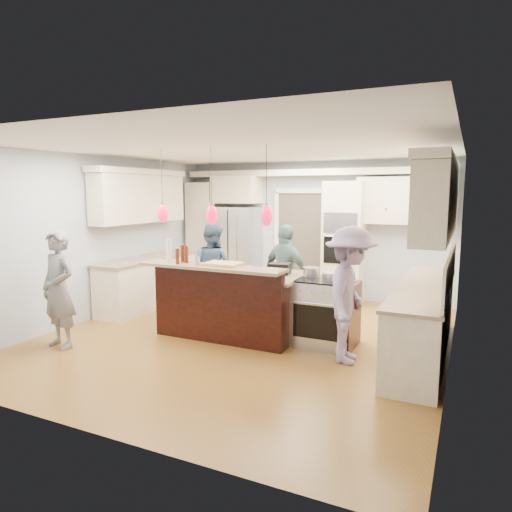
{
  "coord_description": "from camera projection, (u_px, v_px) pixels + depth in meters",
  "views": [
    {
      "loc": [
        2.89,
        -5.78,
        2.1
      ],
      "look_at": [
        0.0,
        0.35,
        1.15
      ],
      "focal_mm": 32.0,
      "sensor_mm": 36.0,
      "label": 1
    }
  ],
  "objects": [
    {
      "name": "ground_plane",
      "position": [
        246.0,
        336.0,
        6.69
      ],
      "size": [
        6.0,
        6.0,
        0.0
      ],
      "primitive_type": "plane",
      "color": "#AA762E",
      "rests_on": "ground"
    },
    {
      "name": "room_shell",
      "position": [
        245.0,
        212.0,
        6.44
      ],
      "size": [
        5.54,
        6.04,
        2.72
      ],
      "color": "#B2BCC6",
      "rests_on": "ground"
    },
    {
      "name": "refrigerator",
      "position": [
        236.0,
        250.0,
        9.58
      ],
      "size": [
        0.9,
        0.7,
        1.8
      ],
      "primitive_type": "cube",
      "color": "#B7B7BC",
      "rests_on": "ground"
    },
    {
      "name": "oven_column",
      "position": [
        344.0,
        243.0,
        8.6
      ],
      "size": [
        0.72,
        0.69,
        2.3
      ],
      "color": "#EFE4C1",
      "rests_on": "ground"
    },
    {
      "name": "back_upper_cabinets",
      "position": [
        273.0,
        214.0,
        9.25
      ],
      "size": [
        5.3,
        0.61,
        2.54
      ],
      "color": "#EFE4C1",
      "rests_on": "ground"
    },
    {
      "name": "right_counter_run",
      "position": [
        428.0,
        275.0,
        5.78
      ],
      "size": [
        0.64,
        3.1,
        2.51
      ],
      "color": "#EFE4C1",
      "rests_on": "ground"
    },
    {
      "name": "left_cabinets",
      "position": [
        145.0,
        250.0,
        8.29
      ],
      "size": [
        0.64,
        2.3,
        2.51
      ],
      "color": "#EFE4C1",
      "rests_on": "ground"
    },
    {
      "name": "kitchen_island",
      "position": [
        233.0,
        301.0,
        6.79
      ],
      "size": [
        2.1,
        1.46,
        1.12
      ],
      "color": "black",
      "rests_on": "ground"
    },
    {
      "name": "island_range",
      "position": [
        326.0,
        313.0,
        6.27
      ],
      "size": [
        0.82,
        0.71,
        0.92
      ],
      "color": "#B7B7BC",
      "rests_on": "ground"
    },
    {
      "name": "pendant_lights",
      "position": [
        212.0,
        215.0,
        6.09
      ],
      "size": [
        1.75,
        0.15,
        1.03
      ],
      "color": "black",
      "rests_on": "ground"
    },
    {
      "name": "person_bar_end",
      "position": [
        59.0,
        289.0,
        6.14
      ],
      "size": [
        0.64,
        0.47,
        1.6
      ],
      "primitive_type": "imported",
      "rotation": [
        0.0,
        0.0,
        -0.16
      ],
      "color": "slate",
      "rests_on": "ground"
    },
    {
      "name": "person_far_left",
      "position": [
        213.0,
        269.0,
        7.85
      ],
      "size": [
        0.84,
        0.7,
        1.57
      ],
      "primitive_type": "imported",
      "rotation": [
        0.0,
        0.0,
        3.0
      ],
      "color": "#314860",
      "rests_on": "ground"
    },
    {
      "name": "person_far_right",
      "position": [
        286.0,
        274.0,
        7.33
      ],
      "size": [
        1.01,
        0.7,
        1.59
      ],
      "primitive_type": "imported",
      "rotation": [
        0.0,
        0.0,
        2.77
      ],
      "color": "slate",
      "rests_on": "ground"
    },
    {
      "name": "person_range_side",
      "position": [
        350.0,
        295.0,
        5.6
      ],
      "size": [
        0.71,
        1.14,
        1.7
      ],
      "primitive_type": "imported",
      "rotation": [
        0.0,
        0.0,
        1.64
      ],
      "color": "gray",
      "rests_on": "ground"
    },
    {
      "name": "floor_rug",
      "position": [
        415.0,
        370.0,
        5.41
      ],
      "size": [
        0.64,
        0.92,
        0.01
      ],
      "primitive_type": "cube",
      "rotation": [
        0.0,
        0.0,
        -0.03
      ],
      "color": "olive",
      "rests_on": "ground"
    },
    {
      "name": "water_bottle",
      "position": [
        169.0,
        251.0,
        6.37
      ],
      "size": [
        0.1,
        0.1,
        0.33
      ],
      "primitive_type": "cylinder",
      "rotation": [
        0.0,
        0.0,
        -0.29
      ],
      "color": "silver",
      "rests_on": "kitchen_island"
    },
    {
      "name": "beer_bottle_a",
      "position": [
        186.0,
        254.0,
        6.36
      ],
      "size": [
        0.07,
        0.07,
        0.24
      ],
      "primitive_type": "cylinder",
      "rotation": [
        0.0,
        0.0,
        -0.13
      ],
      "color": "#471C0C",
      "rests_on": "kitchen_island"
    },
    {
      "name": "beer_bottle_b",
      "position": [
        177.0,
        256.0,
        6.25
      ],
      "size": [
        0.06,
        0.06,
        0.22
      ],
      "primitive_type": "cylinder",
      "rotation": [
        0.0,
        0.0,
        0.2
      ],
      "color": "#471C0C",
      "rests_on": "kitchen_island"
    },
    {
      "name": "beer_bottle_c",
      "position": [
        183.0,
        253.0,
        6.43
      ],
      "size": [
        0.07,
        0.07,
        0.25
      ],
      "primitive_type": "cylinder",
      "rotation": [
        0.0,
        0.0,
        -0.1
      ],
      "color": "#471C0C",
      "rests_on": "kitchen_island"
    },
    {
      "name": "drink_can",
      "position": [
        197.0,
        261.0,
        6.16
      ],
      "size": [
        0.06,
        0.06,
        0.12
      ],
      "primitive_type": "cylinder",
      "rotation": [
        0.0,
        0.0,
        0.02
      ],
      "color": "#B7B7BC",
      "rests_on": "kitchen_island"
    },
    {
      "name": "cutting_board",
      "position": [
        223.0,
        264.0,
        6.16
      ],
      "size": [
        0.49,
        0.35,
        0.04
      ],
      "primitive_type": "cube",
      "rotation": [
        0.0,
        0.0,
        0.01
      ],
      "color": "tan",
      "rests_on": "kitchen_island"
    },
    {
      "name": "pot_large",
      "position": [
        311.0,
        272.0,
        6.42
      ],
      "size": [
        0.23,
        0.23,
        0.13
      ],
      "primitive_type": "cylinder",
      "color": "#B7B7BC",
      "rests_on": "island_range"
    },
    {
      "name": "pot_small",
      "position": [
        330.0,
        276.0,
        6.18
      ],
      "size": [
        0.2,
        0.2,
        0.1
      ],
      "primitive_type": "cylinder",
      "color": "#B7B7BC",
      "rests_on": "island_range"
    }
  ]
}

